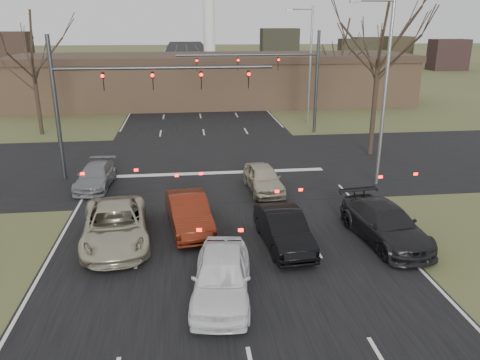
{
  "coord_description": "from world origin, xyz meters",
  "views": [
    {
      "loc": [
        -1.49,
        -13.6,
        8.6
      ],
      "look_at": [
        0.82,
        5.73,
        2.0
      ],
      "focal_mm": 35.0,
      "sensor_mm": 36.0,
      "label": 1
    }
  ],
  "objects_px": {
    "mast_arm_far": "(282,70)",
    "streetlight_right_near": "(383,83)",
    "building": "(216,79)",
    "streetlight_right_far": "(308,59)",
    "car_red_ahead": "(189,213)",
    "car_white_sedan": "(222,276)",
    "car_silver_ahead": "(263,178)",
    "mast_arm_near": "(115,89)",
    "car_black_hatch": "(284,229)",
    "car_grey_ahead": "(96,176)",
    "car_charcoal_sedan": "(385,224)",
    "car_silver_suv": "(115,225)"
  },
  "relations": [
    {
      "from": "car_charcoal_sedan",
      "to": "car_white_sedan",
      "type": "bearing_deg",
      "value": -161.23
    },
    {
      "from": "car_charcoal_sedan",
      "to": "car_red_ahead",
      "type": "bearing_deg",
      "value": 158.13
    },
    {
      "from": "mast_arm_near",
      "to": "car_white_sedan",
      "type": "distance_m",
      "value": 14.72
    },
    {
      "from": "car_grey_ahead",
      "to": "mast_arm_near",
      "type": "bearing_deg",
      "value": 56.85
    },
    {
      "from": "building",
      "to": "streetlight_right_near",
      "type": "xyz_separation_m",
      "value": [
        6.82,
        -28.0,
        2.92
      ]
    },
    {
      "from": "mast_arm_near",
      "to": "streetlight_right_far",
      "type": "bearing_deg",
      "value": 43.89
    },
    {
      "from": "car_red_ahead",
      "to": "mast_arm_far",
      "type": "bearing_deg",
      "value": 58.71
    },
    {
      "from": "building",
      "to": "car_grey_ahead",
      "type": "relative_size",
      "value": 9.93
    },
    {
      "from": "car_grey_ahead",
      "to": "car_silver_ahead",
      "type": "relative_size",
      "value": 1.03
    },
    {
      "from": "building",
      "to": "car_white_sedan",
      "type": "bearing_deg",
      "value": -93.74
    },
    {
      "from": "mast_arm_near",
      "to": "car_red_ahead",
      "type": "relative_size",
      "value": 2.64
    },
    {
      "from": "building",
      "to": "streetlight_right_far",
      "type": "bearing_deg",
      "value": -56.35
    },
    {
      "from": "mast_arm_far",
      "to": "car_charcoal_sedan",
      "type": "distance_m",
      "value": 20.34
    },
    {
      "from": "car_red_ahead",
      "to": "car_grey_ahead",
      "type": "bearing_deg",
      "value": 121.1
    },
    {
      "from": "streetlight_right_near",
      "to": "car_silver_ahead",
      "type": "height_order",
      "value": "streetlight_right_near"
    },
    {
      "from": "car_grey_ahead",
      "to": "car_red_ahead",
      "type": "bearing_deg",
      "value": -47.39
    },
    {
      "from": "mast_arm_far",
      "to": "mast_arm_near",
      "type": "bearing_deg",
      "value": -138.78
    },
    {
      "from": "mast_arm_far",
      "to": "streetlight_right_near",
      "type": "distance_m",
      "value": 13.28
    },
    {
      "from": "mast_arm_near",
      "to": "streetlight_right_far",
      "type": "relative_size",
      "value": 1.21
    },
    {
      "from": "car_silver_suv",
      "to": "mast_arm_far",
      "type": "bearing_deg",
      "value": 54.04
    },
    {
      "from": "car_grey_ahead",
      "to": "streetlight_right_near",
      "type": "bearing_deg",
      "value": -1.52
    },
    {
      "from": "mast_arm_near",
      "to": "car_grey_ahead",
      "type": "bearing_deg",
      "value": -126.72
    },
    {
      "from": "car_charcoal_sedan",
      "to": "car_black_hatch",
      "type": "bearing_deg",
      "value": 172.48
    },
    {
      "from": "car_white_sedan",
      "to": "car_red_ahead",
      "type": "height_order",
      "value": "car_white_sedan"
    },
    {
      "from": "car_silver_ahead",
      "to": "streetlight_right_far",
      "type": "bearing_deg",
      "value": 64.46
    },
    {
      "from": "car_silver_suv",
      "to": "car_white_sedan",
      "type": "relative_size",
      "value": 1.21
    },
    {
      "from": "car_black_hatch",
      "to": "car_red_ahead",
      "type": "xyz_separation_m",
      "value": [
        -3.76,
        2.09,
        0.03
      ]
    },
    {
      "from": "mast_arm_far",
      "to": "car_black_hatch",
      "type": "xyz_separation_m",
      "value": [
        -3.91,
        -19.85,
        -4.29
      ]
    },
    {
      "from": "car_black_hatch",
      "to": "car_charcoal_sedan",
      "type": "height_order",
      "value": "car_charcoal_sedan"
    },
    {
      "from": "building",
      "to": "car_red_ahead",
      "type": "height_order",
      "value": "building"
    },
    {
      "from": "car_red_ahead",
      "to": "car_silver_ahead",
      "type": "height_order",
      "value": "car_red_ahead"
    },
    {
      "from": "mast_arm_far",
      "to": "car_white_sedan",
      "type": "height_order",
      "value": "mast_arm_far"
    },
    {
      "from": "car_grey_ahead",
      "to": "car_red_ahead",
      "type": "xyz_separation_m",
      "value": [
        4.97,
        -6.12,
        0.14
      ]
    },
    {
      "from": "streetlight_right_far",
      "to": "car_charcoal_sedan",
      "type": "relative_size",
      "value": 1.93
    },
    {
      "from": "car_silver_suv",
      "to": "car_grey_ahead",
      "type": "relative_size",
      "value": 1.3
    },
    {
      "from": "car_black_hatch",
      "to": "car_white_sedan",
      "type": "bearing_deg",
      "value": -133.49
    },
    {
      "from": "car_grey_ahead",
      "to": "car_red_ahead",
      "type": "distance_m",
      "value": 7.88
    },
    {
      "from": "streetlight_right_near",
      "to": "car_white_sedan",
      "type": "relative_size",
      "value": 2.17
    },
    {
      "from": "car_charcoal_sedan",
      "to": "car_red_ahead",
      "type": "height_order",
      "value": "car_red_ahead"
    },
    {
      "from": "car_grey_ahead",
      "to": "car_red_ahead",
      "type": "relative_size",
      "value": 0.93
    },
    {
      "from": "car_grey_ahead",
      "to": "car_silver_ahead",
      "type": "distance_m",
      "value": 9.15
    },
    {
      "from": "car_black_hatch",
      "to": "car_red_ahead",
      "type": "height_order",
      "value": "car_red_ahead"
    },
    {
      "from": "mast_arm_near",
      "to": "car_charcoal_sedan",
      "type": "height_order",
      "value": "mast_arm_near"
    },
    {
      "from": "streetlight_right_near",
      "to": "car_silver_suv",
      "type": "xyz_separation_m",
      "value": [
        -13.28,
        -5.78,
        -4.81
      ]
    },
    {
      "from": "car_grey_ahead",
      "to": "car_silver_ahead",
      "type": "bearing_deg",
      "value": -7.23
    },
    {
      "from": "mast_arm_far",
      "to": "car_white_sedan",
      "type": "relative_size",
      "value": 2.41
    },
    {
      "from": "streetlight_right_far",
      "to": "car_white_sedan",
      "type": "height_order",
      "value": "streetlight_right_far"
    },
    {
      "from": "mast_arm_far",
      "to": "car_grey_ahead",
      "type": "xyz_separation_m",
      "value": [
        -12.64,
        -11.64,
        -4.4
      ]
    },
    {
      "from": "mast_arm_near",
      "to": "car_black_hatch",
      "type": "xyz_separation_m",
      "value": [
        7.5,
        -9.85,
        -4.35
      ]
    },
    {
      "from": "mast_arm_far",
      "to": "streetlight_right_near",
      "type": "xyz_separation_m",
      "value": [
        2.64,
        -13.0,
        0.57
      ]
    }
  ]
}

